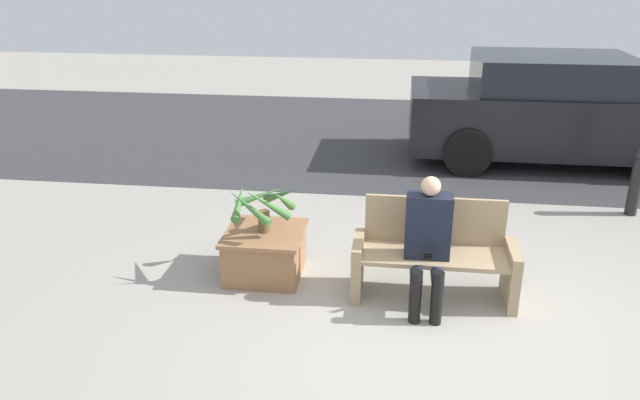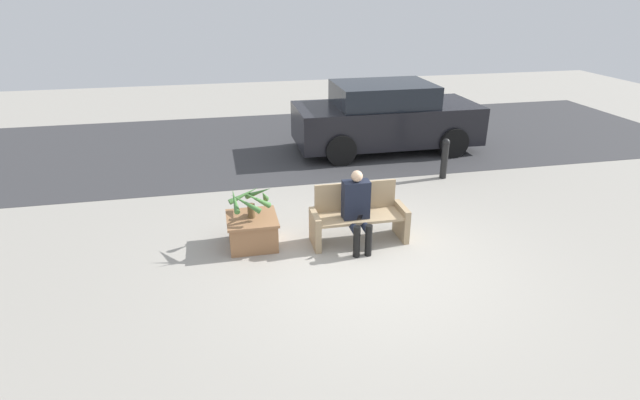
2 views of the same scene
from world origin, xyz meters
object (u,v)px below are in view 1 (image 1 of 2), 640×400
at_px(potted_plant, 263,203).
at_px(planter_box, 265,251).
at_px(bench, 434,255).
at_px(bollard_post, 637,180).
at_px(person_seated, 428,239).
at_px(parked_car, 554,110).

bearing_deg(potted_plant, planter_box, 106.32).
bearing_deg(planter_box, bench, -6.13).
xyz_separation_m(planter_box, bollard_post, (4.09, 2.09, 0.19)).
xyz_separation_m(person_seated, potted_plant, (-1.54, 0.35, 0.12)).
bearing_deg(bench, person_seated, -112.29).
bearing_deg(bench, bollard_post, 42.34).
bearing_deg(parked_car, person_seated, -113.66).
xyz_separation_m(bench, parked_car, (1.92, 4.38, 0.39)).
height_order(bench, parked_car, parked_car).
distance_m(bench, parked_car, 4.80).
xyz_separation_m(person_seated, bollard_post, (2.56, 2.44, -0.20)).
bearing_deg(planter_box, bollard_post, 27.02).
xyz_separation_m(bench, potted_plant, (-1.61, 0.17, 0.37)).
relative_size(person_seated, parked_car, 0.28).
bearing_deg(parked_car, bench, -113.71).
relative_size(bench, person_seated, 1.23).
relative_size(potted_plant, parked_car, 0.16).
bearing_deg(bollard_post, person_seated, -136.29).
bearing_deg(potted_plant, bench, -5.91).
bearing_deg(potted_plant, person_seated, -12.81).
distance_m(parked_car, bollard_post, 2.22).
height_order(person_seated, parked_car, parked_car).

